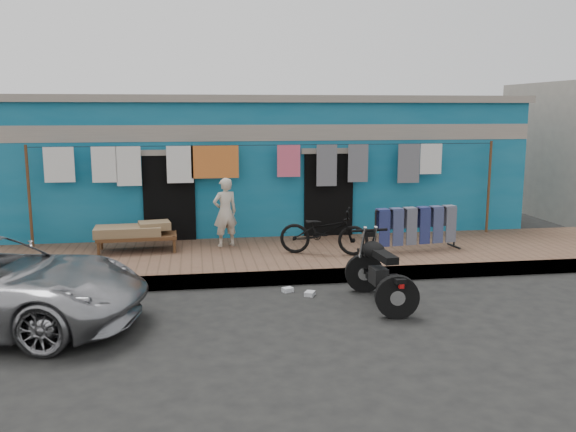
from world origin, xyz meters
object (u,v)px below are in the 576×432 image
(motorcycle, at_px, (380,270))
(bicycle, at_px, (324,226))
(jeans_rack, at_px, (416,228))
(seated_person, at_px, (225,212))
(charpoy, at_px, (137,237))

(motorcycle, bearing_deg, bicycle, 94.30)
(motorcycle, height_order, jeans_rack, jeans_rack)
(bicycle, distance_m, jeans_rack, 1.91)
(motorcycle, relative_size, jeans_rack, 0.93)
(seated_person, distance_m, motorcycle, 4.13)
(jeans_rack, bearing_deg, charpoy, 172.26)
(charpoy, distance_m, jeans_rack, 5.60)
(charpoy, relative_size, jeans_rack, 0.87)
(bicycle, bearing_deg, charpoy, 95.53)
(seated_person, bearing_deg, jeans_rack, 148.16)
(bicycle, distance_m, motorcycle, 2.48)
(bicycle, height_order, motorcycle, bicycle)
(bicycle, xyz_separation_m, charpoy, (-3.64, 0.84, -0.28))
(motorcycle, xyz_separation_m, charpoy, (-4.01, 3.27, -0.03))
(jeans_rack, bearing_deg, motorcycle, -121.26)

